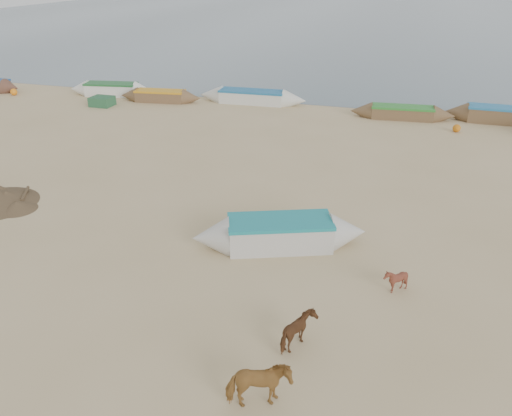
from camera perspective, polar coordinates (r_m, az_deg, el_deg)
The scene contains 8 objects.
ground at distance 14.35m, azimuth -4.67°, elevation -10.39°, with size 140.00×140.00×0.00m, color tan.
sea at distance 93.16m, azimuth 14.83°, elevation 20.15°, with size 160.00×160.00×0.00m, color slate.
cow_adult at distance 11.09m, azimuth 0.27°, elevation -19.64°, with size 0.63×1.37×1.16m, color olive.
calf_front at distance 14.96m, azimuth 15.67°, elevation -7.94°, with size 0.62×0.70×0.77m, color brown.
calf_right at distance 12.54m, azimuth 4.99°, elevation -13.97°, with size 0.93×0.79×0.93m, color brown.
near_canoe at distance 16.53m, azimuth 2.75°, elevation -2.91°, with size 5.79×1.36×1.01m, color beige, non-canonical shape.
waterline_canoes at distance 33.07m, azimuth 2.37°, elevation 11.99°, with size 48.64×3.61×0.95m.
beach_clutter at distance 31.26m, azimuth 14.70°, elevation 10.07°, with size 46.43×5.21×0.64m.
Camera 1 is at (4.40, -10.67, 8.53)m, focal length 35.00 mm.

